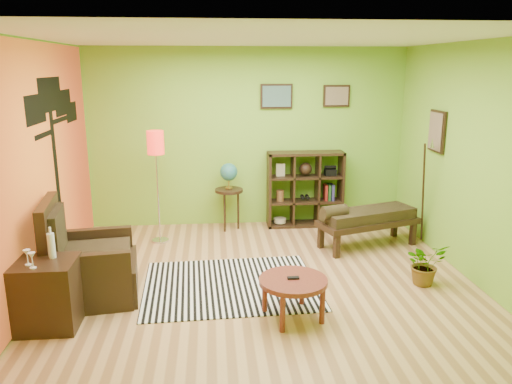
{
  "coord_description": "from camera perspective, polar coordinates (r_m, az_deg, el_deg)",
  "views": [
    {
      "loc": [
        -0.57,
        -5.58,
        2.51
      ],
      "look_at": [
        -0.06,
        0.15,
        1.05
      ],
      "focal_mm": 35.0,
      "sensor_mm": 36.0,
      "label": 1
    }
  ],
  "objects": [
    {
      "name": "ground",
      "position": [
        6.15,
        0.65,
        -9.86
      ],
      "size": [
        5.0,
        5.0,
        0.0
      ],
      "primitive_type": "plane",
      "color": "tan",
      "rests_on": "ground"
    },
    {
      "name": "room_shell",
      "position": [
        5.66,
        -0.25,
        7.04
      ],
      "size": [
        5.04,
        4.54,
        2.82
      ],
      "color": "#7BB834",
      "rests_on": "ground"
    },
    {
      "name": "zebra_rug",
      "position": [
        5.97,
        -2.92,
        -10.56
      ],
      "size": [
        2.07,
        1.68,
        0.01
      ],
      "primitive_type": "cube",
      "rotation": [
        0.0,
        0.0,
        0.04
      ],
      "color": "white",
      "rests_on": "ground"
    },
    {
      "name": "coffee_table",
      "position": [
        5.13,
        4.27,
        -10.47
      ],
      "size": [
        0.7,
        0.7,
        0.45
      ],
      "color": "maroon",
      "rests_on": "ground"
    },
    {
      "name": "armchair",
      "position": [
        5.87,
        -18.77,
        -8.23
      ],
      "size": [
        1.05,
        1.05,
        1.13
      ],
      "color": "black",
      "rests_on": "ground"
    },
    {
      "name": "side_cabinet",
      "position": [
        5.37,
        -22.7,
        -10.68
      ],
      "size": [
        0.58,
        0.52,
        1.0
      ],
      "color": "black",
      "rests_on": "ground"
    },
    {
      "name": "floor_lamp",
      "position": [
        7.18,
        -11.36,
        4.42
      ],
      "size": [
        0.25,
        0.25,
        1.63
      ],
      "color": "silver",
      "rests_on": "ground"
    },
    {
      "name": "globe_table",
      "position": [
        7.72,
        -3.13,
        1.42
      ],
      "size": [
        0.43,
        0.43,
        1.06
      ],
      "color": "black",
      "rests_on": "ground"
    },
    {
      "name": "cube_shelf",
      "position": [
        7.99,
        5.73,
        0.33
      ],
      "size": [
        1.2,
        0.35,
        1.2
      ],
      "color": "black",
      "rests_on": "ground"
    },
    {
      "name": "bench",
      "position": [
        7.2,
        12.44,
        -2.91
      ],
      "size": [
        1.53,
        0.94,
        0.67
      ],
      "color": "black",
      "rests_on": "ground"
    },
    {
      "name": "potted_plant",
      "position": [
        6.25,
        18.71,
        -8.22
      ],
      "size": [
        0.56,
        0.6,
        0.4
      ],
      "primitive_type": "imported",
      "rotation": [
        0.0,
        0.0,
        0.22
      ],
      "color": "#26661E",
      "rests_on": "ground"
    }
  ]
}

